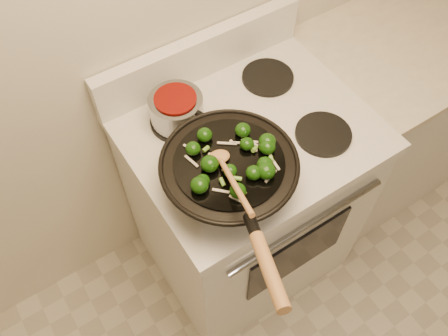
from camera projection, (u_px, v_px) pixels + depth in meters
stove at (244, 199)px, 1.90m from camera, size 0.78×0.67×1.08m
counter_unit at (387, 113)px, 2.17m from camera, size 0.85×0.62×0.91m
wok at (229, 174)px, 1.33m from camera, size 0.39×0.63×0.22m
stirfry at (237, 160)px, 1.27m from camera, size 0.28×0.25×0.05m
wooden_spoon at (228, 172)px, 1.23m from camera, size 0.10×0.27×0.11m
saucepan at (177, 109)px, 1.49m from camera, size 0.17×0.27×0.10m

